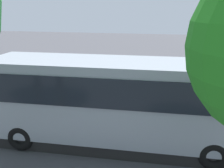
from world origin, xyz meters
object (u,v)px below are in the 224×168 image
parked_motorcycle_silver (61,109)px  stunt_motorcycle (80,79)px  spectator_far_left (165,98)px  spectator_far_right (80,94)px  tour_bus (116,104)px  spectator_right (98,96)px  traffic_cone (102,90)px  spectator_left (145,98)px  spectator_centre (123,95)px

parked_motorcycle_silver → stunt_motorcycle: bearing=-81.3°
spectator_far_left → spectator_far_right: 4.07m
spectator_far_right → parked_motorcycle_silver: bearing=52.6°
tour_bus → spectator_right: 2.94m
parked_motorcycle_silver → spectator_right: bearing=-158.0°
tour_bus → traffic_cone: (2.05, -5.78, -1.34)m
spectator_right → traffic_cone: 3.40m
spectator_far_right → spectator_far_left: bearing=-178.6°
spectator_left → tour_bus: bearing=73.9°
spectator_centre → stunt_motorcycle: 5.45m
spectator_far_left → spectator_left: size_ratio=1.02×
spectator_left → stunt_motorcycle: 6.14m
spectator_far_left → spectator_far_right: spectator_far_left is taller
spectator_left → spectator_far_right: (3.15, 0.00, -0.02)m
tour_bus → spectator_left: (-0.79, -2.72, -0.63)m
spectator_far_right → spectator_left: bearing=-180.0°
traffic_cone → parked_motorcycle_silver: bearing=76.1°
spectator_left → spectator_centre: 1.01m
spectator_far_right → traffic_cone: 3.15m
spectator_left → parked_motorcycle_silver: spectator_left is taller
spectator_far_left → stunt_motorcycle: size_ratio=0.85×
stunt_motorcycle → tour_bus: bearing=119.1°
spectator_centre → spectator_right: 1.19m
tour_bus → spectator_left: size_ratio=5.64×
spectator_far_right → spectator_right: bearing=168.2°
spectator_left → spectator_far_right: 3.15m
stunt_motorcycle → spectator_far_right: bearing=109.2°
spectator_right → traffic_cone: size_ratio=2.70×
spectator_far_left → spectator_right: 3.11m
spectator_far_right → parked_motorcycle_silver: 1.21m
spectator_far_left → spectator_right: bearing=5.7°
spectator_centre → spectator_far_right: (2.15, -0.02, -0.09)m
spectator_left → spectator_far_left: bearing=-173.7°
spectator_far_right → stunt_motorcycle: bearing=-70.8°
tour_bus → spectator_right: tour_bus is taller
spectator_left → stunt_motorcycle: size_ratio=0.83×
spectator_centre → spectator_far_right: spectator_centre is taller
spectator_right → parked_motorcycle_silver: size_ratio=0.83×
spectator_far_left → parked_motorcycle_silver: spectator_far_left is taller
spectator_centre → traffic_cone: size_ratio=2.88×
spectator_right → traffic_cone: (0.66, -3.26, -0.70)m
tour_bus → stunt_motorcycle: 7.85m
parked_motorcycle_silver → traffic_cone: parked_motorcycle_silver is taller
parked_motorcycle_silver → traffic_cone: bearing=-103.9°
spectator_far_left → spectator_far_right: size_ratio=1.03×
spectator_far_left → parked_motorcycle_silver: 4.86m
spectator_right → traffic_cone: bearing=-78.5°
spectator_centre → spectator_far_left: bearing=-176.4°
spectator_far_left → spectator_right: (3.09, 0.31, -0.02)m
stunt_motorcycle → spectator_far_left: bearing=144.1°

